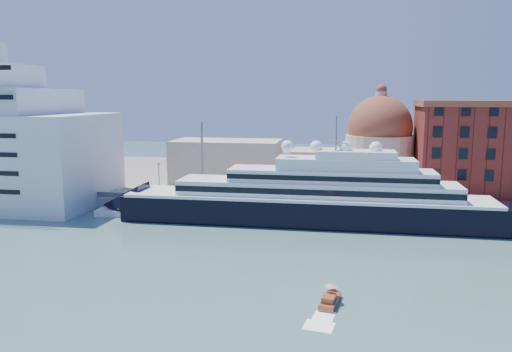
# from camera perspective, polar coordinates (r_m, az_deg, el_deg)

# --- Properties ---
(ground) EXTENTS (400.00, 400.00, 0.00)m
(ground) POSITION_cam_1_polar(r_m,az_deg,el_deg) (83.94, 1.00, -9.05)
(ground) COLOR #335954
(ground) RESTS_ON ground
(quay) EXTENTS (180.00, 10.00, 2.50)m
(quay) POSITION_cam_1_polar(r_m,az_deg,el_deg) (116.19, 3.60, -3.32)
(quay) COLOR gray
(quay) RESTS_ON ground
(land) EXTENTS (260.00, 72.00, 2.00)m
(land) POSITION_cam_1_polar(r_m,az_deg,el_deg) (156.35, 5.26, -0.23)
(land) COLOR slate
(land) RESTS_ON ground
(quay_fence) EXTENTS (180.00, 0.10, 1.20)m
(quay_fence) POSITION_cam_1_polar(r_m,az_deg,el_deg) (111.43, 3.36, -2.88)
(quay_fence) COLOR slate
(quay_fence) RESTS_ON quay
(superyacht) EXTENTS (86.83, 12.04, 25.95)m
(superyacht) POSITION_cam_1_polar(r_m,az_deg,el_deg) (104.54, 4.41, -2.91)
(superyacht) COLOR black
(superyacht) RESTS_ON ground
(service_barge) EXTENTS (11.92, 4.58, 2.64)m
(service_barge) POSITION_cam_1_polar(r_m,az_deg,el_deg) (114.54, -14.85, -4.04)
(service_barge) COLOR white
(service_barge) RESTS_ON ground
(water_taxi) EXTENTS (2.81, 5.89, 2.69)m
(water_taxi) POSITION_cam_1_polar(r_m,az_deg,el_deg) (65.74, 8.45, -13.81)
(water_taxi) COLOR brown
(water_taxi) RESTS_ON ground
(warehouse) EXTENTS (43.00, 19.00, 23.25)m
(warehouse) POSITION_cam_1_polar(r_m,az_deg,el_deg) (137.29, 26.70, 2.94)
(warehouse) COLOR maroon
(warehouse) RESTS_ON land
(church) EXTENTS (66.00, 18.00, 25.50)m
(church) POSITION_cam_1_polar(r_m,az_deg,el_deg) (137.52, 7.39, 2.63)
(church) COLOR beige
(church) RESTS_ON land
(lamp_posts) EXTENTS (120.80, 2.40, 18.00)m
(lamp_posts) POSITION_cam_1_polar(r_m,az_deg,el_deg) (115.03, -2.74, 0.91)
(lamp_posts) COLOR slate
(lamp_posts) RESTS_ON quay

